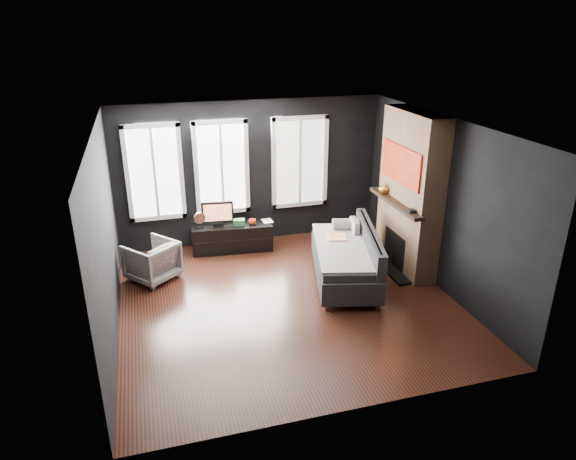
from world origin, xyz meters
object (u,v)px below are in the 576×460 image
object	(u,v)px
book	(263,216)
monitor	(218,212)
mantel_vase	(384,188)
armchair	(152,259)
media_console	(232,237)
sofa	(345,255)
mug	(252,221)

from	to	relation	value
book	monitor	bearing A→B (deg)	175.99
mantel_vase	monitor	bearing A→B (deg)	158.55
armchair	media_console	xyz separation A→B (m)	(1.48, 0.79, -0.11)
sofa	monitor	bearing A→B (deg)	150.70
armchair	monitor	bearing A→B (deg)	174.34
armchair	mantel_vase	distance (m)	4.12
armchair	book	world-z (taller)	book
sofa	book	size ratio (longest dim) A/B	8.57
armchair	media_console	world-z (taller)	armchair
mug	monitor	bearing A→B (deg)	168.84
book	mug	bearing A→B (deg)	-163.01
armchair	monitor	xyz separation A→B (m)	(1.24, 0.82, 0.40)
armchair	media_console	distance (m)	1.68
media_console	mantel_vase	distance (m)	2.93
armchair	monitor	world-z (taller)	monitor
armchair	book	bearing A→B (deg)	161.02
armchair	book	distance (m)	2.22
armchair	mantel_vase	size ratio (longest dim) A/B	3.62
sofa	mantel_vase	xyz separation A→B (m)	(0.95, 0.65, 0.88)
sofa	mug	size ratio (longest dim) A/B	16.03
mug	book	size ratio (longest dim) A/B	0.53
mug	book	world-z (taller)	book
armchair	sofa	bearing A→B (deg)	124.07
sofa	monitor	xyz separation A→B (m)	(-1.81, 1.73, 0.32)
armchair	media_console	bearing A→B (deg)	168.66
book	mantel_vase	xyz separation A→B (m)	(1.94, -1.03, 0.70)
sofa	mantel_vase	world-z (taller)	mantel_vase
armchair	monitor	size ratio (longest dim) A/B	1.24
monitor	mantel_vase	bearing A→B (deg)	-15.11
mug	mantel_vase	distance (m)	2.47
media_console	monitor	world-z (taller)	monitor
media_console	mantel_vase	bearing A→B (deg)	-17.17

